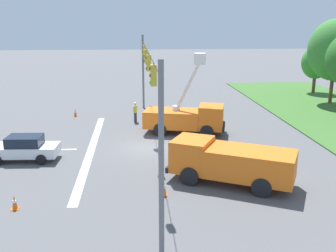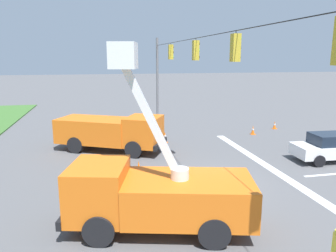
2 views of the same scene
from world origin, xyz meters
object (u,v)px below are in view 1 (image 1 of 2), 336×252
(road_worker, at_px, (135,111))
(traffic_cone_mid_right, at_px, (75,112))
(utility_truck_support_near, at_px, (230,161))
(tree_far_west, at_px, (316,62))
(tree_west, at_px, (335,50))
(traffic_cone_foreground_right, at_px, (15,203))
(utility_truck_bucket_lift, at_px, (187,116))
(traffic_cone_foreground_left, at_px, (195,148))
(traffic_cone_near_bucket, at_px, (164,188))
(sedan_white, at_px, (23,148))

(road_worker, xyz_separation_m, traffic_cone_mid_right, (-2.60, -5.47, -0.63))
(road_worker, bearing_deg, utility_truck_support_near, 19.76)
(tree_far_west, relative_size, tree_west, 0.65)
(tree_west, xyz_separation_m, traffic_cone_foreground_right, (22.03, -26.15, -5.26))
(utility_truck_bucket_lift, xyz_separation_m, traffic_cone_foreground_left, (4.98, -0.07, -0.93))
(utility_truck_support_near, height_order, traffic_cone_near_bucket, utility_truck_support_near)
(tree_far_west, xyz_separation_m, tree_west, (6.33, -1.07, 1.89))
(utility_truck_bucket_lift, bearing_deg, road_worker, -134.52)
(tree_west, height_order, traffic_cone_mid_right, tree_west)
(sedan_white, height_order, traffic_cone_foreground_left, sedan_white)
(utility_truck_support_near, height_order, road_worker, utility_truck_support_near)
(tree_west, height_order, utility_truck_bucket_lift, tree_west)
(utility_truck_bucket_lift, bearing_deg, sedan_white, -64.39)
(traffic_cone_foreground_left, height_order, traffic_cone_mid_right, traffic_cone_foreground_left)
(tree_west, xyz_separation_m, utility_truck_support_near, (19.88, -15.57, -4.35))
(tree_west, height_order, traffic_cone_near_bucket, tree_west)
(traffic_cone_near_bucket, bearing_deg, traffic_cone_foreground_right, -82.56)
(sedan_white, relative_size, road_worker, 2.48)
(tree_far_west, relative_size, utility_truck_support_near, 0.82)
(traffic_cone_foreground_right, xyz_separation_m, traffic_cone_mid_right, (-18.51, 0.16, 0.04))
(sedan_white, bearing_deg, traffic_cone_near_bucket, 54.52)
(tree_west, bearing_deg, sedan_white, -61.05)
(utility_truck_bucket_lift, height_order, traffic_cone_foreground_left, utility_truck_bucket_lift)
(sedan_white, relative_size, traffic_cone_foreground_right, 6.47)
(tree_west, relative_size, road_worker, 4.94)
(sedan_white, distance_m, traffic_cone_near_bucket, 10.19)
(tree_west, bearing_deg, traffic_cone_mid_right, -82.29)
(sedan_white, xyz_separation_m, traffic_cone_near_bucket, (5.91, 8.29, -0.40))
(sedan_white, xyz_separation_m, traffic_cone_foreground_right, (6.82, 1.35, -0.46))
(traffic_cone_foreground_right, bearing_deg, traffic_cone_near_bucket, 97.44)
(tree_far_west, relative_size, traffic_cone_foreground_right, 8.37)
(utility_truck_bucket_lift, height_order, road_worker, utility_truck_bucket_lift)
(road_worker, distance_m, traffic_cone_foreground_right, 16.89)
(utility_truck_support_near, height_order, sedan_white, utility_truck_support_near)
(tree_west, relative_size, utility_truck_bucket_lift, 1.33)
(road_worker, bearing_deg, traffic_cone_foreground_left, 23.59)
(traffic_cone_near_bucket, bearing_deg, utility_truck_bucket_lift, 166.79)
(tree_west, bearing_deg, traffic_cone_near_bucket, -42.28)
(tree_west, distance_m, utility_truck_bucket_lift, 19.82)
(traffic_cone_foreground_right, relative_size, traffic_cone_near_bucket, 0.87)
(tree_west, distance_m, sedan_white, 31.79)
(utility_truck_support_near, xyz_separation_m, sedan_white, (-4.67, -11.92, -0.45))
(traffic_cone_foreground_right, height_order, traffic_cone_mid_right, traffic_cone_mid_right)
(sedan_white, bearing_deg, utility_truck_support_near, 68.63)
(traffic_cone_foreground_right, bearing_deg, tree_west, 130.11)
(tree_west, relative_size, sedan_white, 1.99)
(utility_truck_bucket_lift, distance_m, sedan_white, 12.11)
(utility_truck_support_near, xyz_separation_m, traffic_cone_foreground_right, (2.15, -10.57, -0.91))
(tree_west, relative_size, traffic_cone_foreground_left, 10.84)
(road_worker, distance_m, traffic_cone_mid_right, 6.09)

